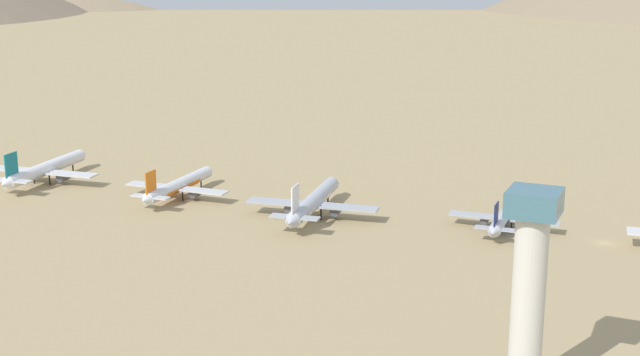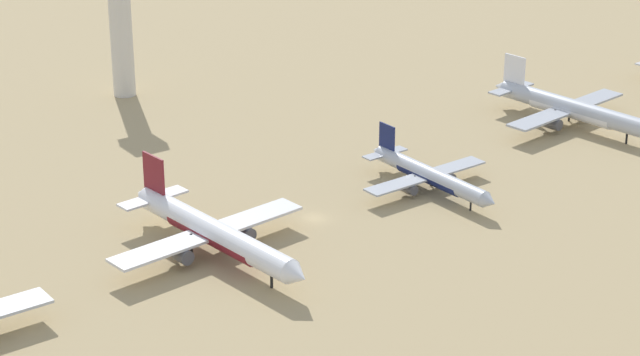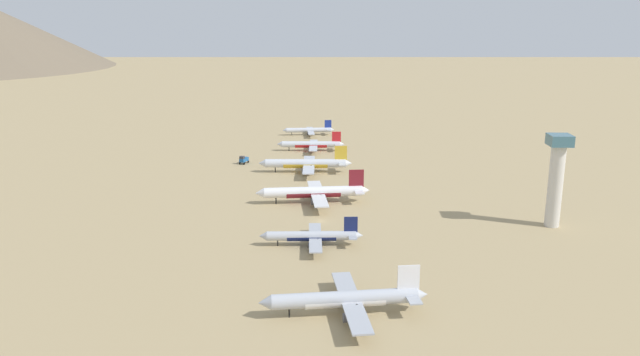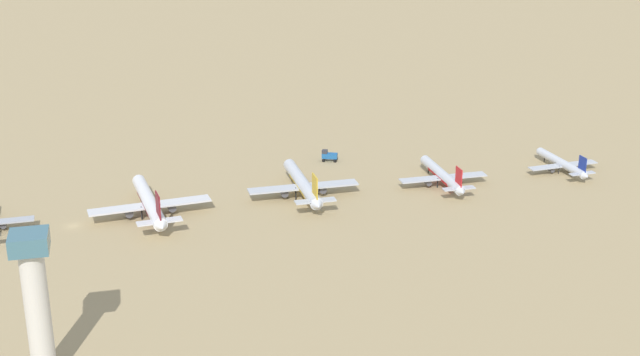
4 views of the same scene
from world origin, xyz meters
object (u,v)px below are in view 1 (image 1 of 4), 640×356
parked_jet_7 (45,169)px  control_tower (529,284)px  parked_jet_5 (313,202)px  parked_jet_6 (179,185)px  parked_jet_4 (505,216)px

parked_jet_7 → control_tower: (-69.77, -147.84, 13.36)m
parked_jet_5 → parked_jet_6: size_ratio=1.13×
parked_jet_4 → parked_jet_7: size_ratio=0.79×
parked_jet_5 → parked_jet_6: bearing=88.2°
parked_jet_5 → parked_jet_6: 39.57m
parked_jet_4 → parked_jet_5: size_ratio=0.79×
parked_jet_6 → control_tower: size_ratio=1.15×
parked_jet_5 → parked_jet_7: size_ratio=1.00×
parked_jet_4 → parked_jet_5: parked_jet_5 is taller
parked_jet_4 → parked_jet_6: parked_jet_6 is taller
parked_jet_7 → parked_jet_4: bearing=-85.7°
control_tower → parked_jet_6: bearing=55.8°
parked_jet_4 → parked_jet_5: bearing=102.1°
parked_jet_5 → control_tower: (-69.84, -65.17, 13.40)m
parked_jet_4 → parked_jet_7: bearing=94.3°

